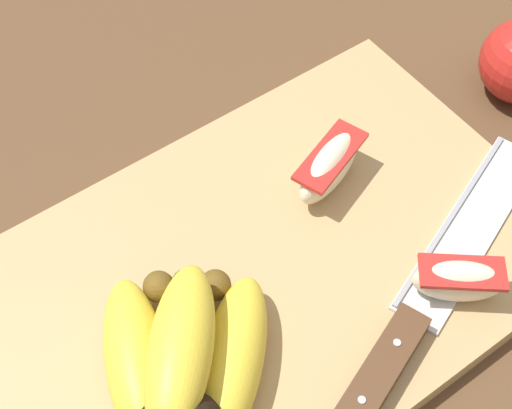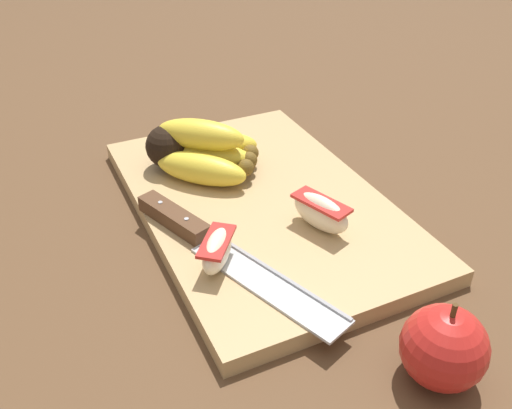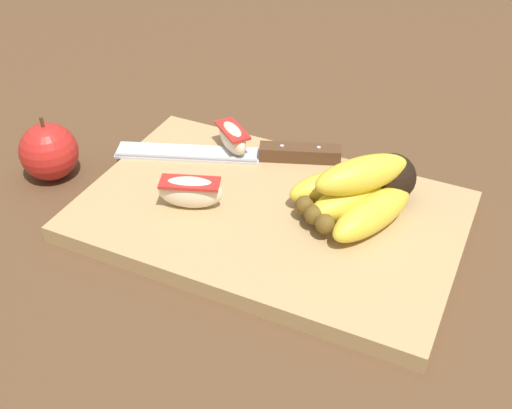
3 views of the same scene
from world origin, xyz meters
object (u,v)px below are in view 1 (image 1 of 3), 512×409
(apple_wedge_near, at_px, (329,166))
(chefs_knife, at_px, (412,320))
(banana_bunch, at_px, (183,369))
(apple_wedge_middle, at_px, (459,280))

(apple_wedge_near, bearing_deg, chefs_knife, 77.15)
(apple_wedge_near, bearing_deg, banana_bunch, 22.96)
(chefs_knife, bearing_deg, apple_wedge_middle, -179.94)
(apple_wedge_near, distance_m, apple_wedge_middle, 0.12)
(banana_bunch, xyz_separation_m, apple_wedge_near, (-0.17, -0.07, -0.01))
(chefs_knife, relative_size, apple_wedge_near, 3.61)
(chefs_knife, height_order, apple_wedge_near, apple_wedge_near)
(banana_bunch, xyz_separation_m, apple_wedge_middle, (-0.18, 0.05, -0.01))
(apple_wedge_near, relative_size, apple_wedge_middle, 1.20)
(chefs_knife, height_order, apple_wedge_middle, apple_wedge_middle)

